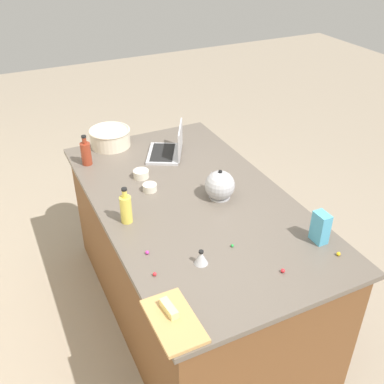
% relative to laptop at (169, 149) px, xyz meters
% --- Properties ---
extents(ground_plane, '(12.00, 12.00, 0.00)m').
position_rel_laptop_xyz_m(ground_plane, '(-0.57, 0.10, -0.95)').
color(ground_plane, gray).
extents(island_counter, '(1.97, 1.10, 0.90)m').
position_rel_laptop_xyz_m(island_counter, '(-0.57, 0.10, -0.50)').
color(island_counter, brown).
rests_on(island_counter, ground).
extents(laptop, '(0.38, 0.35, 0.22)m').
position_rel_laptop_xyz_m(laptop, '(0.00, 0.00, 0.00)').
color(laptop, '#B7B7BC').
rests_on(laptop, island_counter).
extents(mixing_bowl_large, '(0.30, 0.30, 0.13)m').
position_rel_laptop_xyz_m(mixing_bowl_large, '(0.32, 0.33, 0.02)').
color(mixing_bowl_large, beige).
rests_on(mixing_bowl_large, island_counter).
extents(bottle_oil, '(0.06, 0.06, 0.22)m').
position_rel_laptop_xyz_m(bottle_oil, '(-0.62, 0.52, 0.04)').
color(bottle_oil, '#DBC64C').
rests_on(bottle_oil, island_counter).
extents(bottle_soy, '(0.07, 0.07, 0.21)m').
position_rel_laptop_xyz_m(bottle_soy, '(0.12, 0.55, 0.04)').
color(bottle_soy, maroon).
rests_on(bottle_soy, island_counter).
extents(kettle, '(0.21, 0.18, 0.20)m').
position_rel_laptop_xyz_m(kettle, '(-0.62, -0.06, 0.03)').
color(kettle, '#ADADB2').
rests_on(kettle, island_counter).
extents(cutting_board, '(0.33, 0.18, 0.02)m').
position_rel_laptop_xyz_m(cutting_board, '(-1.39, 0.58, -0.04)').
color(cutting_board, tan).
rests_on(cutting_board, island_counter).
extents(butter_stick_left, '(0.11, 0.05, 0.04)m').
position_rel_laptop_xyz_m(butter_stick_left, '(-1.34, 0.58, -0.01)').
color(butter_stick_left, '#F4E58C').
rests_on(butter_stick_left, cutting_board).
extents(ramekin_small, '(0.10, 0.10, 0.05)m').
position_rel_laptop_xyz_m(ramekin_small, '(-0.20, 0.29, -0.02)').
color(ramekin_small, beige).
rests_on(ramekin_small, island_counter).
extents(ramekin_medium, '(0.09, 0.09, 0.04)m').
position_rel_laptop_xyz_m(ramekin_medium, '(-0.38, 0.29, -0.02)').
color(ramekin_medium, beige).
rests_on(ramekin_medium, island_counter).
extents(kitchen_timer, '(0.07, 0.07, 0.08)m').
position_rel_laptop_xyz_m(kitchen_timer, '(-1.11, 0.31, -0.01)').
color(kitchen_timer, '#B2B2B7').
rests_on(kitchen_timer, island_counter).
extents(candy_bag, '(0.09, 0.06, 0.17)m').
position_rel_laptop_xyz_m(candy_bag, '(-1.21, -0.32, 0.04)').
color(candy_bag, '#4CA5CC').
rests_on(candy_bag, island_counter).
extents(candy_0, '(0.02, 0.02, 0.02)m').
position_rel_laptop_xyz_m(candy_0, '(-0.93, 0.52, -0.04)').
color(candy_0, '#CC3399').
rests_on(candy_0, island_counter).
extents(candy_1, '(0.02, 0.02, 0.02)m').
position_rel_laptop_xyz_m(candy_1, '(-1.35, -0.33, -0.04)').
color(candy_1, yellow).
rests_on(candy_1, island_counter).
extents(candy_2, '(0.02, 0.02, 0.02)m').
position_rel_laptop_xyz_m(candy_2, '(-1.09, 0.55, -0.04)').
color(candy_2, red).
rests_on(candy_2, island_counter).
extents(candy_3, '(0.02, 0.02, 0.02)m').
position_rel_laptop_xyz_m(candy_3, '(-0.60, -0.13, -0.04)').
color(candy_3, yellow).
rests_on(candy_3, island_counter).
extents(candy_4, '(0.02, 0.02, 0.02)m').
position_rel_laptop_xyz_m(candy_4, '(-1.33, -0.01, -0.04)').
color(candy_4, red).
rests_on(candy_4, island_counter).
extents(candy_5, '(0.02, 0.02, 0.02)m').
position_rel_laptop_xyz_m(candy_5, '(-1.06, 0.11, -0.04)').
color(candy_5, green).
rests_on(candy_5, island_counter).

